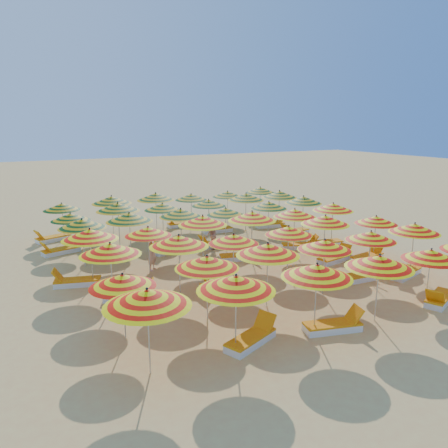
{
  "coord_description": "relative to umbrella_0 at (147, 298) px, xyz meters",
  "views": [
    {
      "loc": [
        -8.81,
        -16.32,
        6.04
      ],
      "look_at": [
        0.0,
        0.5,
        1.6
      ],
      "focal_mm": 35.0,
      "sensor_mm": 36.0,
      "label": 1
    }
  ],
  "objects": [
    {
      "name": "lounger_6",
      "position": [
        4.15,
        4.17,
        -1.83
      ],
      "size": [
        1.76,
        0.68,
        0.69
      ],
      "rotation": [
        0.0,
        0.0,
        3.2
      ],
      "color": "white",
      "rests_on": "ground"
    },
    {
      "name": "umbrella_22",
      "position": [
        9.4,
        6.86,
        -0.11
      ],
      "size": [
        2.27,
        2.27,
        2.13
      ],
      "color": "silver",
      "rests_on": "ground"
    },
    {
      "name": "umbrella_37",
      "position": [
        2.49,
        13.85,
        -0.01
      ],
      "size": [
        2.81,
        2.81,
        2.24
      ],
      "color": "silver",
      "rests_on": "ground"
    },
    {
      "name": "umbrella_39",
      "position": [
        7.17,
        13.93,
        -0.23
      ],
      "size": [
        2.48,
        2.48,
        2.0
      ],
      "color": "silver",
      "rests_on": "ground"
    },
    {
      "name": "lounger_15",
      "position": [
        11.35,
        9.41,
        -1.83
      ],
      "size": [
        1.81,
        0.87,
        0.69
      ],
      "rotation": [
        0.0,
        0.0,
        3.31
      ],
      "color": "white",
      "rests_on": "ground"
    },
    {
      "name": "umbrella_26",
      "position": [
        4.63,
        9.3,
        -0.09
      ],
      "size": [
        2.2,
        2.2,
        2.15
      ],
      "color": "silver",
      "rests_on": "ground"
    },
    {
      "name": "lounger_14",
      "position": [
        6.42,
        9.31,
        -1.83
      ],
      "size": [
        1.79,
        0.78,
        0.69
      ],
      "rotation": [
        0.0,
        0.0,
        3.26
      ],
      "color": "white",
      "rests_on": "ground"
    },
    {
      "name": "beachgoer_b",
      "position": [
        6.06,
        8.99,
        -1.3
      ],
      "size": [
        0.7,
        0.8,
        1.37
      ],
      "primitive_type": "imported",
      "rotation": [
        0.0,
        0.0,
        4.4
      ],
      "color": "tan",
      "rests_on": "ground"
    },
    {
      "name": "lounger_9",
      "position": [
        -0.59,
        7.02,
        -1.83
      ],
      "size": [
        1.82,
        1.02,
        0.69
      ],
      "rotation": [
        0.0,
        0.0,
        2.87
      ],
      "color": "white",
      "rests_on": "ground"
    },
    {
      "name": "lounger_11",
      "position": [
        10.0,
        7.08,
        -1.83
      ],
      "size": [
        1.82,
        1.24,
        0.69
      ],
      "rotation": [
        0.0,
        0.0,
        -0.42
      ],
      "color": "white",
      "rests_on": "ground"
    },
    {
      "name": "lounger_0",
      "position": [
        2.97,
        0.1,
        -1.83
      ],
      "size": [
        1.82,
        1.2,
        0.69
      ],
      "rotation": [
        0.0,
        0.0,
        0.4
      ],
      "color": "white",
      "rests_on": "ground"
    },
    {
      "name": "umbrella_8",
      "position": [
        4.78,
        2.11,
        -0.02
      ],
      "size": [
        2.19,
        2.19,
        2.24
      ],
      "color": "silver",
      "rests_on": "ground"
    },
    {
      "name": "umbrella_15",
      "position": [
        7.33,
        4.47,
        -0.2
      ],
      "size": [
        2.4,
        2.4,
        2.03
      ],
      "color": "silver",
      "rests_on": "ground"
    },
    {
      "name": "umbrella_13",
      "position": [
        2.59,
        4.45,
        -0.02
      ],
      "size": [
        2.74,
        2.74,
        2.24
      ],
      "color": "silver",
      "rests_on": "ground"
    },
    {
      "name": "umbrella_21",
      "position": [
        6.99,
        6.74,
        0.0
      ],
      "size": [
        2.59,
        2.59,
        2.26
      ],
      "color": "silver",
      "rests_on": "ground"
    },
    {
      "name": "umbrella_23",
      "position": [
        11.95,
        7.1,
        -0.09
      ],
      "size": [
        2.46,
        2.46,
        2.15
      ],
      "color": "silver",
      "rests_on": "ground"
    },
    {
      "name": "umbrella_25",
      "position": [
        2.18,
        9.29,
        -0.05
      ],
      "size": [
        2.61,
        2.61,
        2.2
      ],
      "color": "silver",
      "rests_on": "ground"
    },
    {
      "name": "umbrella_18",
      "position": [
        0.01,
        6.88,
        -0.02
      ],
      "size": [
        2.33,
        2.33,
        2.23
      ],
      "color": "silver",
      "rests_on": "ground"
    },
    {
      "name": "beachgoer_a",
      "position": [
        2.56,
        7.39,
        -1.24
      ],
      "size": [
        0.64,
        0.65,
        1.5
      ],
      "primitive_type": "imported",
      "rotation": [
        0.0,
        0.0,
        0.82
      ],
      "color": "#E09F7E",
      "rests_on": "ground"
    },
    {
      "name": "umbrella_40",
      "position": [
        9.69,
        14.13,
        -0.28
      ],
      "size": [
        2.0,
        2.0,
        1.94
      ],
      "color": "silver",
      "rests_on": "ground"
    },
    {
      "name": "lounger_18",
      "position": [
        11.22,
        11.55,
        -1.83
      ],
      "size": [
        1.8,
        0.85,
        0.69
      ],
      "rotation": [
        0.0,
        0.0,
        -0.16
      ],
      "color": "white",
      "rests_on": "ground"
    },
    {
      "name": "umbrella_30",
      "position": [
        0.03,
        11.73,
        -0.29
      ],
      "size": [
        2.25,
        2.25,
        1.93
      ],
      "color": "silver",
      "rests_on": "ground"
    },
    {
      "name": "umbrella_11",
      "position": [
        11.85,
        2.16,
        -0.11
      ],
      "size": [
        2.42,
        2.42,
        2.13
      ],
      "color": "silver",
      "rests_on": "ground"
    },
    {
      "name": "lounger_19",
      "position": [
        -0.61,
        14.19,
        -1.83
      ],
      "size": [
        1.83,
        1.06,
        0.69
      ],
      "rotation": [
        0.0,
        0.0,
        3.44
      ],
      "color": "white",
      "rests_on": "ground"
    },
    {
      "name": "umbrella_16",
      "position": [
        9.48,
        4.79,
        -0.04
      ],
      "size": [
        2.25,
        2.25,
        2.21
      ],
      "color": "silver",
      "rests_on": "ground"
    },
    {
      "name": "umbrella_41",
      "position": [
        12.08,
        14.12,
        -0.19
      ],
      "size": [
        2.48,
        2.48,
        2.04
      ],
      "color": "silver",
      "rests_on": "ground"
    },
    {
      "name": "umbrella_34",
      "position": [
        9.57,
        11.66,
        -0.07
      ],
      "size": [
        2.5,
        2.5,
        2.18
      ],
      "color": "silver",
      "rests_on": "ground"
    },
    {
      "name": "umbrella_20",
      "position": [
        4.74,
        7.08,
        -0.03
      ],
      "size": [
        2.19,
        2.19,
        2.22
      ],
      "color": "silver",
      "rests_on": "ground"
    },
    {
      "name": "umbrella_33",
      "position": [
        7.29,
        11.81,
        -0.25
      ],
      "size": [
        2.4,
        2.4,
        1.98
      ],
      "color": "silver",
      "rests_on": "ground"
    },
    {
      "name": "umbrella_38",
      "position": [
        4.96,
        13.82,
        -0.02
      ],
      "size": [
        2.16,
        2.16,
        2.23
      ],
      "color": "silver",
      "rests_on": "ground"
    },
    {
      "name": "lounger_13",
      "position": [
        4.04,
        9.51,
        -1.83
      ],
      "size": [
        1.82,
        1.23,
        0.69
      ],
      "rotation": [
        0.0,
        0.0,
        3.56
      ],
      "color": "white",
      "rests_on": "ground"
    },
    {
      "name": "umbrella_2",
      "position": [
        4.95,
        -0.18,
        -0.08
      ],
      "size": [
        2.15,
        2.15,
        2.17
      ],
      "color": "silver",
      "rests_on": "ground"
    },
    {
      "name": "lounger_7",
      "position": [
        10.08,
        4.72,
        -1.83
      ],
      "size": [
        1.81,
        0.89,
        0.69
      ],
      "rotation": [
        0.0,
        0.0,
        0.18
      ],
      "color": "white",
      "rests_on": "ground"
    },
    {
      "name": "umbrella_6",
      "position": [
        -0.06,
        2.05,
        -0.24
      ],
      "size": [
        2.17,
        2.17,
        1.98
      ],
      "color": "silver",
      "rests_on": "ground"
    },
    {
      "name": "lounger_2",
      "position": [
        10.15,
        -0.46,
        -1.83
      ],
      "size": [
        1.82,
        1.19,
        0.69
      ],
      "rotation": [
        0.0,
        0.0,
        3.53
      ],
      "color": "white",
      "rests_on": "ground"
    },
    {
      "name": "umbrella_4",
      "position": [
        9.64,
        -0.31,
        -0.23
      ],
      "size": [
        2.39,
        2.39,
        1.99
      ],
      "color": "silver",
      "rests_on": "ground"
    },
    {
      "name": "umbrella_14",
      "position": [
        4.75,
        4.38,
        -0.2
      ],
      "size": [
        1.92,
        1.92,
        2.03
      ],
      "color": "silver",
      "rests_on": "ground"
    },
    {
      "name": "umbrella_24",
      "position": [
        0.14,
        9.22,
        -0.11
      ],
      "size": [
        2.32,
        2.32,
        2.14
      ],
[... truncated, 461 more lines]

